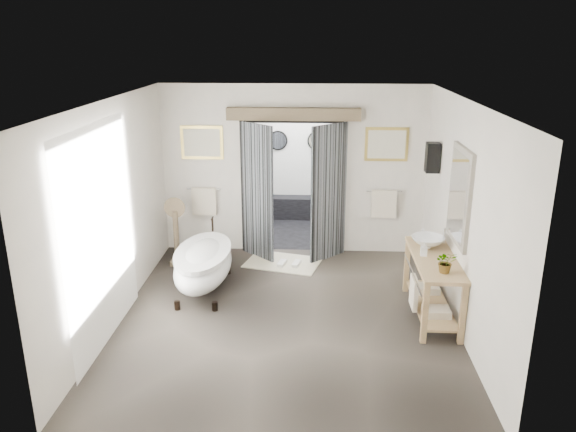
% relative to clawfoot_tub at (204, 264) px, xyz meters
% --- Properties ---
extents(ground_plane, '(5.00, 5.00, 0.00)m').
position_rel_clawfoot_tub_xyz_m(ground_plane, '(1.26, -0.77, -0.43)').
color(ground_plane, brown).
extents(room_shell, '(4.52, 5.02, 2.91)m').
position_rel_clawfoot_tub_xyz_m(room_shell, '(1.23, -0.90, 1.43)').
color(room_shell, beige).
rests_on(room_shell, ground_plane).
extents(shower_room, '(2.22, 2.01, 2.51)m').
position_rel_clawfoot_tub_xyz_m(shower_room, '(1.26, 3.22, 0.48)').
color(shower_room, black).
rests_on(shower_room, ground_plane).
extents(back_wall_dressing, '(3.82, 0.70, 2.52)m').
position_rel_clawfoot_tub_xyz_m(back_wall_dressing, '(1.26, 1.54, 1.13)').
color(back_wall_dressing, black).
rests_on(back_wall_dressing, ground_plane).
extents(clawfoot_tub, '(0.80, 1.80, 0.88)m').
position_rel_clawfoot_tub_xyz_m(clawfoot_tub, '(0.00, 0.00, 0.00)').
color(clawfoot_tub, black).
rests_on(clawfoot_tub, ground_plane).
extents(vanity, '(0.57, 1.60, 0.85)m').
position_rel_clawfoot_tub_xyz_m(vanity, '(3.21, -0.62, 0.08)').
color(vanity, tan).
rests_on(vanity, ground_plane).
extents(pedestal_mirror, '(0.34, 0.22, 1.16)m').
position_rel_clawfoot_tub_xyz_m(pedestal_mirror, '(-0.64, 0.96, 0.07)').
color(pedestal_mirror, brown).
rests_on(pedestal_mirror, ground_plane).
extents(rug, '(1.36, 1.08, 0.01)m').
position_rel_clawfoot_tub_xyz_m(rug, '(1.11, 1.11, -0.42)').
color(rug, beige).
rests_on(rug, ground_plane).
extents(slippers, '(0.40, 0.28, 0.05)m').
position_rel_clawfoot_tub_xyz_m(slippers, '(1.22, 1.00, -0.39)').
color(slippers, white).
rests_on(slippers, rug).
extents(basin, '(0.56, 0.56, 0.16)m').
position_rel_clawfoot_tub_xyz_m(basin, '(3.21, -0.25, 0.50)').
color(basin, white).
rests_on(basin, vanity).
extents(plant, '(0.27, 0.24, 0.28)m').
position_rel_clawfoot_tub_xyz_m(plant, '(3.26, -1.11, 0.56)').
color(plant, gray).
rests_on(plant, vanity).
extents(soap_bottle_a, '(0.09, 0.10, 0.19)m').
position_rel_clawfoot_tub_xyz_m(soap_bottle_a, '(3.10, -0.56, 0.52)').
color(soap_bottle_a, gray).
rests_on(soap_bottle_a, vanity).
extents(soap_bottle_b, '(0.14, 0.14, 0.17)m').
position_rel_clawfoot_tub_xyz_m(soap_bottle_b, '(3.18, 0.04, 0.51)').
color(soap_bottle_b, gray).
rests_on(soap_bottle_b, vanity).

